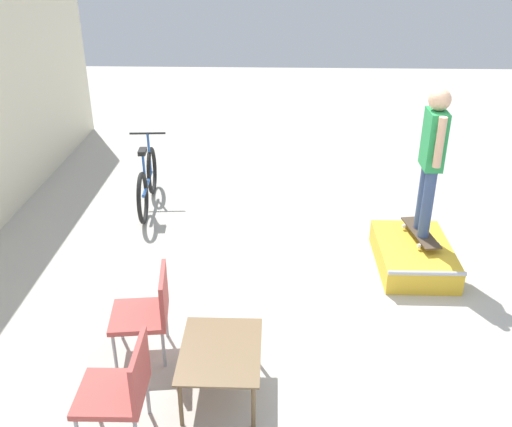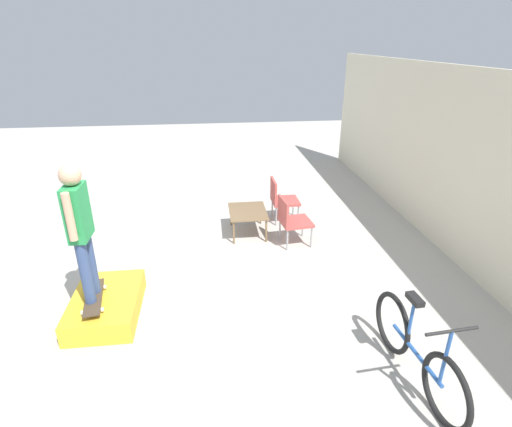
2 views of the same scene
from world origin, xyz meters
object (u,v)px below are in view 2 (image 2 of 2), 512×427
(coffee_table, at_px, (248,213))
(bicycle, at_px, (416,352))
(patio_chair_right, at_px, (291,219))
(skate_ramp_box, at_px, (107,304))
(skateboard_on_ramp, at_px, (94,297))
(person_skater, at_px, (79,223))
(patio_chair_left, at_px, (281,198))

(coffee_table, relative_size, bicycle, 0.51)
(patio_chair_right, bearing_deg, skate_ramp_box, 113.55)
(coffee_table, bearing_deg, skateboard_on_ramp, -43.56)
(person_skater, bearing_deg, bicycle, 69.65)
(coffee_table, height_order, bicycle, bicycle)
(patio_chair_left, bearing_deg, skateboard_on_ramp, 133.13)
(bicycle, bearing_deg, skateboard_on_ramp, -115.69)
(skate_ramp_box, bearing_deg, skateboard_on_ramp, -31.57)
(bicycle, bearing_deg, patio_chair_right, -172.29)
(patio_chair_left, bearing_deg, bicycle, -171.65)
(coffee_table, height_order, patio_chair_right, patio_chair_right)
(skate_ramp_box, bearing_deg, bicycle, 65.96)
(person_skater, xyz_separation_m, patio_chair_left, (-2.80, 2.91, -0.91))
(skateboard_on_ramp, distance_m, patio_chair_right, 3.42)
(person_skater, xyz_separation_m, coffee_table, (-2.31, 2.19, -1.00))
(patio_chair_left, distance_m, bicycle, 4.27)
(skate_ramp_box, xyz_separation_m, person_skater, (0.15, -0.09, 1.26))
(patio_chair_right, relative_size, bicycle, 0.50)
(patio_chair_right, xyz_separation_m, bicycle, (3.21, 0.68, -0.11))
(skate_ramp_box, relative_size, coffee_table, 1.46)
(skate_ramp_box, height_order, person_skater, person_skater)
(skateboard_on_ramp, bearing_deg, coffee_table, 127.54)
(skate_ramp_box, height_order, bicycle, bicycle)
(person_skater, relative_size, patio_chair_right, 2.00)
(person_skater, height_order, patio_chair_left, person_skater)
(person_skater, bearing_deg, coffee_table, 137.54)
(coffee_table, relative_size, patio_chair_left, 1.02)
(skateboard_on_ramp, relative_size, patio_chair_right, 0.96)
(patio_chair_left, bearing_deg, skate_ramp_box, 132.48)
(skate_ramp_box, height_order, patio_chair_right, patio_chair_right)
(person_skater, height_order, patio_chair_right, person_skater)
(patio_chair_right, distance_m, bicycle, 3.28)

